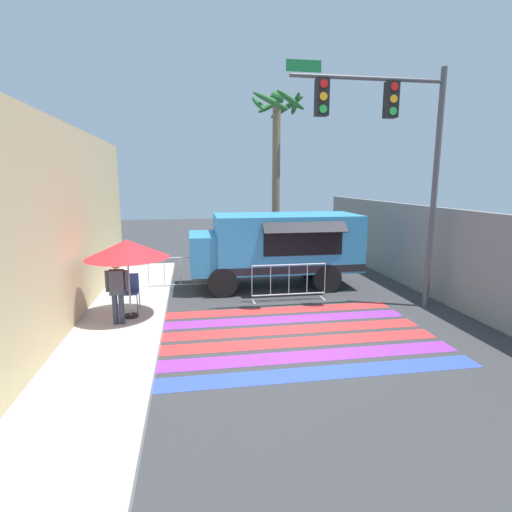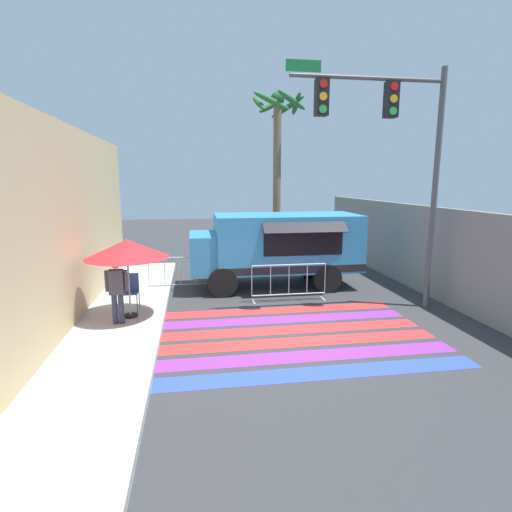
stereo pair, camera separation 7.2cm
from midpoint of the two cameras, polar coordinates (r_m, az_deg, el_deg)
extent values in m
plane|color=#38383A|center=(9.96, 5.48, -10.57)|extent=(60.00, 60.00, 0.00)
cube|color=#B7B5AD|center=(10.09, -25.96, -10.82)|extent=(4.40, 16.00, 0.17)
cube|color=#DBBC84|center=(9.53, -27.23, 2.72)|extent=(0.25, 16.00, 4.95)
cube|color=gray|center=(14.25, 22.54, 1.01)|extent=(0.20, 16.00, 2.82)
cube|color=#334FB2|center=(8.01, 9.57, -16.15)|extent=(6.40, 0.56, 0.01)
cube|color=purple|center=(8.66, 7.94, -13.96)|extent=(6.40, 0.56, 0.01)
cube|color=red|center=(9.33, 6.57, -12.07)|extent=(6.40, 0.56, 0.01)
cube|color=red|center=(10.01, 5.40, -10.42)|extent=(6.40, 0.56, 0.01)
cube|color=purple|center=(10.70, 4.38, -8.99)|extent=(6.40, 0.56, 0.01)
cube|color=red|center=(11.40, 3.50, -7.73)|extent=(6.40, 0.56, 0.01)
cube|color=#338CBF|center=(13.70, 4.50, 2.07)|extent=(4.83, 2.30, 1.86)
cube|color=#338CBF|center=(13.40, -5.61, 0.55)|extent=(1.70, 2.12, 1.26)
cube|color=#1E232D|center=(13.33, -9.08, 1.78)|extent=(0.06, 1.84, 0.48)
cube|color=black|center=(12.64, 6.98, 1.94)|extent=(2.56, 0.03, 0.84)
cube|color=black|center=(12.38, 7.29, 4.08)|extent=(2.66, 0.43, 0.31)
cube|color=black|center=(12.74, 5.65, -2.04)|extent=(4.83, 0.01, 0.24)
cylinder|color=black|center=(12.55, -4.61, -3.81)|extent=(0.94, 0.22, 0.94)
cylinder|color=black|center=(14.60, -5.24, -1.75)|extent=(0.94, 0.22, 0.94)
cylinder|color=black|center=(13.23, 10.29, -3.19)|extent=(0.94, 0.22, 0.94)
cylinder|color=black|center=(15.19, 7.69, -1.31)|extent=(0.94, 0.22, 0.94)
cylinder|color=#515456|center=(12.23, 24.31, 8.22)|extent=(0.16, 0.16, 6.55)
cylinder|color=#515456|center=(11.52, 16.03, 23.24)|extent=(4.17, 0.11, 0.11)
cube|color=black|center=(11.66, 18.93, 20.37)|extent=(0.32, 0.28, 0.90)
cylinder|color=red|center=(11.59, 19.37, 21.91)|extent=(0.20, 0.02, 0.20)
cylinder|color=#F2A519|center=(11.53, 19.28, 20.46)|extent=(0.20, 0.02, 0.20)
cylinder|color=green|center=(11.48, 19.18, 18.99)|extent=(0.20, 0.02, 0.20)
cube|color=black|center=(10.95, 9.55, 21.44)|extent=(0.32, 0.28, 0.90)
cylinder|color=red|center=(10.88, 9.85, 23.12)|extent=(0.20, 0.02, 0.20)
cylinder|color=#F2A519|center=(10.82, 9.80, 21.57)|extent=(0.20, 0.02, 0.20)
cylinder|color=green|center=(10.77, 9.74, 20.00)|extent=(0.20, 0.02, 0.20)
cube|color=#197238|center=(10.99, 7.00, 25.38)|extent=(0.90, 0.02, 0.28)
cylinder|color=black|center=(10.82, -17.26, -8.13)|extent=(0.36, 0.36, 0.06)
cylinder|color=#B2B2B7|center=(10.55, -17.55, -3.13)|extent=(0.04, 0.04, 2.00)
cone|color=red|center=(10.40, -17.79, 1.00)|extent=(2.06, 2.06, 0.46)
cylinder|color=#4C4C51|center=(11.06, -18.64, -6.62)|extent=(0.02, 0.02, 0.49)
cylinder|color=#4C4C51|center=(11.00, -16.43, -6.59)|extent=(0.02, 0.02, 0.49)
cylinder|color=#4C4C51|center=(11.47, -18.29, -5.99)|extent=(0.02, 0.02, 0.49)
cylinder|color=#4C4C51|center=(11.40, -16.16, -5.96)|extent=(0.02, 0.02, 0.49)
cube|color=#2D5999|center=(11.16, -17.46, -5.01)|extent=(0.45, 0.45, 0.03)
cube|color=#2D5999|center=(11.30, -17.37, -3.52)|extent=(0.45, 0.03, 0.46)
cylinder|color=#2D3347|center=(10.33, -19.32, -7.16)|extent=(0.13, 0.13, 0.74)
cylinder|color=#2D3347|center=(10.30, -18.50, -7.15)|extent=(0.13, 0.13, 0.74)
cube|color=#3F3F47|center=(10.13, -19.14, -3.53)|extent=(0.34, 0.20, 0.60)
cylinder|color=#3F3F47|center=(10.17, -20.37, -3.39)|extent=(0.09, 0.09, 0.51)
cylinder|color=#3F3F47|center=(10.09, -17.92, -3.34)|extent=(0.09, 0.09, 0.51)
sphere|color=#9E7051|center=(10.04, -19.29, -1.12)|extent=(0.21, 0.21, 0.21)
cylinder|color=#B7BABF|center=(12.01, 4.93, -1.27)|extent=(2.27, 0.04, 0.04)
cylinder|color=#B7BABF|center=(12.23, 4.86, -5.47)|extent=(2.27, 0.04, 0.04)
cylinder|color=#B7BABF|center=(11.90, -0.43, -3.61)|extent=(0.02, 0.02, 0.92)
cylinder|color=#B7BABF|center=(11.99, 2.26, -3.50)|extent=(0.02, 0.02, 0.92)
cylinder|color=#B7BABF|center=(12.11, 4.90, -3.39)|extent=(0.02, 0.02, 0.92)
cylinder|color=#B7BABF|center=(12.26, 7.48, -3.27)|extent=(0.02, 0.02, 0.92)
cylinder|color=#B7BABF|center=(12.43, 9.99, -3.15)|extent=(0.02, 0.02, 0.92)
cube|color=#B7BABF|center=(12.08, -0.19, -6.58)|extent=(0.06, 0.44, 0.03)
cube|color=#B7BABF|center=(12.58, 9.68, -6.04)|extent=(0.06, 0.44, 0.03)
cylinder|color=#B7BABF|center=(13.34, -10.66, -0.21)|extent=(2.05, 0.04, 0.04)
cylinder|color=#B7BABF|center=(13.54, -10.53, -4.03)|extent=(2.05, 0.04, 0.04)
cylinder|color=#B7BABF|center=(13.50, -14.94, -2.25)|extent=(0.02, 0.02, 0.92)
cylinder|color=#B7BABF|center=(13.46, -12.77, -2.19)|extent=(0.02, 0.02, 0.92)
cylinder|color=#B7BABF|center=(13.43, -10.59, -2.13)|extent=(0.02, 0.02, 0.92)
cylinder|color=#B7BABF|center=(13.42, -8.41, -2.07)|extent=(0.02, 0.02, 0.92)
cylinder|color=#B7BABF|center=(13.43, -6.23, -2.01)|extent=(0.02, 0.02, 0.92)
cube|color=#B7BABF|center=(13.65, -14.60, -4.90)|extent=(0.06, 0.44, 0.03)
cube|color=#B7BABF|center=(13.59, -6.38, -4.69)|extent=(0.06, 0.44, 0.03)
cylinder|color=#7A664C|center=(17.84, 3.12, 10.16)|extent=(0.34, 0.34, 6.89)
sphere|color=#2D6B33|center=(18.17, 3.24, 21.56)|extent=(0.60, 0.60, 0.60)
ellipsoid|color=#2D6B33|center=(18.26, 5.90, 20.80)|extent=(0.34, 1.59, 0.84)
ellipsoid|color=#2D6B33|center=(18.89, 4.62, 20.43)|extent=(1.44, 1.30, 0.97)
ellipsoid|color=#2D6B33|center=(18.60, 2.02, 20.55)|extent=(1.17, 0.72, 0.78)
ellipsoid|color=#2D6B33|center=(17.86, 0.50, 21.02)|extent=(0.46, 1.64, 0.95)
ellipsoid|color=#2D6B33|center=(17.33, 2.30, 21.31)|extent=(1.53, 1.02, 0.98)
ellipsoid|color=#2D6B33|center=(17.54, 5.24, 21.32)|extent=(1.55, 1.06, 0.79)
camera|label=1|loc=(0.04, -89.83, 0.03)|focal=28.00mm
camera|label=2|loc=(0.04, 90.17, -0.03)|focal=28.00mm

